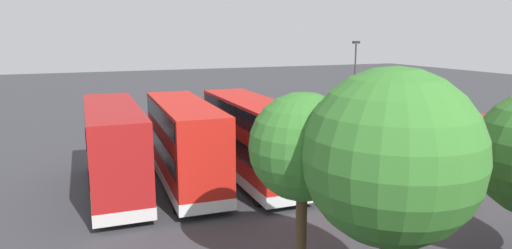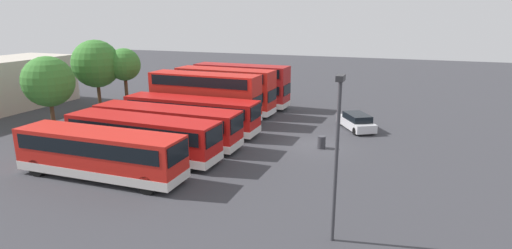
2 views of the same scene
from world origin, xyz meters
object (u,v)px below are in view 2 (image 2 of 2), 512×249
bus_single_deck_second (142,136)px  bus_double_decker_fifth (205,96)px  bus_single_deck_fourth (191,114)px  lamp_post_tall (337,147)px  bus_single_deck_third (167,125)px  bus_double_decker_seventh (241,85)px  waste_bin_yellow (321,142)px  bus_single_deck_near_end (100,153)px  car_hatchback_silver (356,122)px  bus_double_decker_sixth (225,90)px

bus_single_deck_second → bus_double_decker_fifth: (10.65, 0.67, 0.82)m
bus_single_deck_fourth → lamp_post_tall: lamp_post_tall is taller
bus_single_deck_third → bus_double_decker_seventh: 14.71m
lamp_post_tall → bus_single_deck_second: bearing=66.8°
bus_single_deck_second → waste_bin_yellow: (6.63, -11.14, -1.15)m
bus_single_deck_near_end → bus_single_deck_third: 7.06m
bus_single_deck_near_end → bus_single_deck_third: bearing=-1.8°
bus_single_deck_fourth → car_hatchback_silver: 14.30m
car_hatchback_silver → lamp_post_tall: (-19.05, -1.40, 3.66)m
car_hatchback_silver → waste_bin_yellow: 6.54m
bus_single_deck_fourth → lamp_post_tall: bearing=-132.5°
bus_single_deck_near_end → bus_single_deck_third: same height
bus_double_decker_seventh → bus_single_deck_fourth: bearing=179.3°
bus_single_deck_third → bus_single_deck_fourth: bearing=0.8°
bus_single_deck_second → car_hatchback_silver: (12.93, -12.89, -0.92)m
lamp_post_tall → bus_double_decker_seventh: bearing=30.7°
bus_double_decker_seventh → bus_single_deck_third: bearing=179.7°
lamp_post_tall → waste_bin_yellow: (12.75, 3.14, -3.89)m
bus_double_decker_fifth → waste_bin_yellow: (-4.03, -11.81, -1.97)m
bus_single_deck_fourth → car_hatchback_silver: bearing=-65.8°
bus_single_deck_second → lamp_post_tall: lamp_post_tall is taller
bus_single_deck_third → lamp_post_tall: lamp_post_tall is taller
bus_single_deck_near_end → bus_single_deck_fourth: bearing=-0.9°
car_hatchback_silver → bus_single_deck_third: bearing=126.8°
car_hatchback_silver → waste_bin_yellow: (-6.30, 1.75, -0.23)m
bus_double_decker_fifth → bus_double_decker_seventh: 7.28m
bus_single_deck_second → car_hatchback_silver: size_ratio=2.35×
bus_single_deck_fourth → car_hatchback_silver: (5.85, -13.02, -0.92)m
bus_single_deck_near_end → bus_single_deck_fourth: same height
bus_double_decker_sixth → car_hatchback_silver: size_ratio=2.13×
bus_single_deck_third → lamp_post_tall: bearing=-123.0°
bus_double_decker_fifth → bus_double_decker_sixth: 3.70m
bus_single_deck_second → bus_double_decker_sixth: 14.37m
bus_single_deck_near_end → bus_double_decker_sixth: 18.20m
bus_single_deck_near_end → bus_single_deck_fourth: size_ratio=0.93×
bus_single_deck_second → lamp_post_tall: bearing=-113.2°
bus_single_deck_fourth → bus_double_decker_sixth: bearing=1.4°
bus_single_deck_second → car_hatchback_silver: 18.28m
bus_double_decker_seventh → car_hatchback_silver: (-4.98, -12.88, -1.75)m
bus_double_decker_fifth → bus_double_decker_sixth: size_ratio=1.03×
bus_single_deck_second → bus_single_deck_third: 3.21m
bus_double_decker_sixth → lamp_post_tall: bearing=-144.5°
bus_single_deck_near_end → waste_bin_yellow: 15.55m
bus_single_deck_fourth → bus_single_deck_near_end: bearing=179.1°
bus_single_deck_near_end → waste_bin_yellow: (10.47, -11.44, -1.15)m
bus_single_deck_third → bus_double_decker_fifth: 7.51m
bus_double_decker_sixth → waste_bin_yellow: size_ratio=10.75×
bus_single_deck_fourth → waste_bin_yellow: (-0.45, -11.28, -1.15)m
bus_single_deck_near_end → car_hatchback_silver: bus_single_deck_near_end is taller
bus_single_deck_fourth → bus_double_decker_fifth: 3.71m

